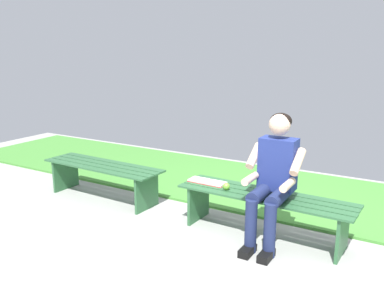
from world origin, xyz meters
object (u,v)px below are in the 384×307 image
(apple, at_px, (226,186))
(person_seated, at_px, (273,175))
(bench_near, at_px, (264,204))
(book_open, at_px, (207,182))
(bench_far, at_px, (103,173))

(apple, bearing_deg, person_seated, 176.57)
(bench_near, height_order, book_open, book_open)
(person_seated, bearing_deg, bench_far, -2.57)
(bench_far, relative_size, apple, 22.04)
(bench_near, bearing_deg, person_seated, 137.92)
(bench_near, height_order, apple, apple)
(bench_far, distance_m, apple, 1.73)
(bench_near, bearing_deg, apple, 10.34)
(bench_near, height_order, person_seated, person_seated)
(bench_far, relative_size, person_seated, 1.30)
(bench_far, bearing_deg, apple, 177.68)
(person_seated, relative_size, apple, 16.92)
(person_seated, height_order, apple, person_seated)
(person_seated, distance_m, apple, 0.54)
(person_seated, distance_m, book_open, 0.81)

